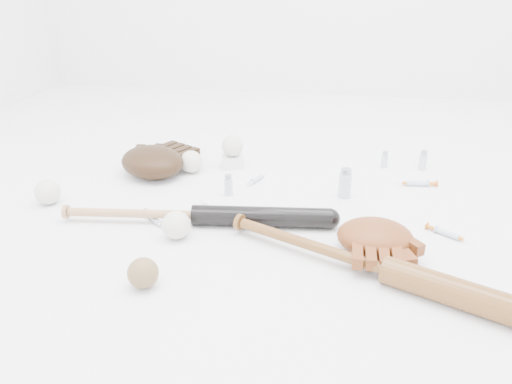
# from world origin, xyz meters

# --- Properties ---
(bat_dark) EXTENTS (0.83, 0.15, 0.06)m
(bat_dark) POSITION_xyz_m (-0.20, -0.09, 0.03)
(bat_dark) COLOR black
(bat_dark) RESTS_ON ground
(bat_wood) EXTENTS (0.88, 0.44, 0.07)m
(bat_wood) POSITION_xyz_m (0.34, -0.29, 0.03)
(bat_wood) COLOR brown
(bat_wood) RESTS_ON ground
(glove_dark) EXTENTS (0.39, 0.39, 0.10)m
(glove_dark) POSITION_xyz_m (-0.45, 0.24, 0.05)
(glove_dark) COLOR black
(glove_dark) RESTS_ON ground
(glove_tan) EXTENTS (0.24, 0.24, 0.09)m
(glove_tan) POSITION_xyz_m (0.31, -0.15, 0.04)
(glove_tan) COLOR brown
(glove_tan) RESTS_ON ground
(trading_card) EXTENTS (0.09, 0.11, 0.01)m
(trading_card) POSITION_xyz_m (-0.51, 0.40, 0.00)
(trading_card) COLOR gold
(trading_card) RESTS_ON ground
(pedestal) EXTENTS (0.10, 0.10, 0.04)m
(pedestal) POSITION_xyz_m (-0.18, 0.37, 0.02)
(pedestal) COLOR white
(pedestal) RESTS_ON ground
(baseball_on_pedestal) EXTENTS (0.08, 0.08, 0.08)m
(baseball_on_pedestal) POSITION_xyz_m (-0.18, 0.37, 0.08)
(baseball_on_pedestal) COLOR beige
(baseball_on_pedestal) RESTS_ON pedestal
(baseball_left) EXTENTS (0.08, 0.08, 0.08)m
(baseball_left) POSITION_xyz_m (-0.70, -0.03, 0.04)
(baseball_left) COLOR beige
(baseball_left) RESTS_ON ground
(baseball_upper) EXTENTS (0.08, 0.08, 0.08)m
(baseball_upper) POSITION_xyz_m (-0.32, 0.29, 0.04)
(baseball_upper) COLOR beige
(baseball_upper) RESTS_ON ground
(baseball_mid) EXTENTS (0.08, 0.08, 0.08)m
(baseball_mid) POSITION_xyz_m (-0.23, -0.17, 0.04)
(baseball_mid) COLOR beige
(baseball_mid) RESTS_ON ground
(baseball_aged) EXTENTS (0.07, 0.07, 0.07)m
(baseball_aged) POSITION_xyz_m (-0.24, -0.40, 0.04)
(baseball_aged) COLOR brown
(baseball_aged) RESTS_ON ground
(syringe_0) EXTENTS (0.13, 0.13, 0.02)m
(syringe_0) POSITION_xyz_m (-0.33, -0.09, 0.01)
(syringe_0) COLOR #ADBCC6
(syringe_0) RESTS_ON ground
(syringe_1) EXTENTS (0.10, 0.12, 0.02)m
(syringe_1) POSITION_xyz_m (-0.18, 0.00, 0.01)
(syringe_1) COLOR #ADBCC6
(syringe_1) RESTS_ON ground
(syringe_2) EXTENTS (0.07, 0.13, 0.02)m
(syringe_2) POSITION_xyz_m (-0.07, 0.25, 0.01)
(syringe_2) COLOR #ADBCC6
(syringe_2) RESTS_ON ground
(syringe_3) EXTENTS (0.14, 0.11, 0.02)m
(syringe_3) POSITION_xyz_m (0.52, -0.04, 0.01)
(syringe_3) COLOR #ADBCC6
(syringe_3) RESTS_ON ground
(syringe_4) EXTENTS (0.16, 0.05, 0.02)m
(syringe_4) POSITION_xyz_m (0.48, 0.30, 0.01)
(syringe_4) COLOR #ADBCC6
(syringe_4) RESTS_ON ground
(vial_0) EXTENTS (0.03, 0.03, 0.07)m
(vial_0) POSITION_xyz_m (0.52, 0.45, 0.04)
(vial_0) COLOR #B4BEC6
(vial_0) RESTS_ON ground
(vial_1) EXTENTS (0.02, 0.02, 0.06)m
(vial_1) POSITION_xyz_m (0.38, 0.45, 0.03)
(vial_1) COLOR #B4BEC6
(vial_1) RESTS_ON ground
(vial_2) EXTENTS (0.03, 0.03, 0.07)m
(vial_2) POSITION_xyz_m (-0.15, 0.12, 0.04)
(vial_2) COLOR #B4BEC6
(vial_2) RESTS_ON ground
(vial_3) EXTENTS (0.04, 0.04, 0.10)m
(vial_3) POSITION_xyz_m (0.23, 0.17, 0.05)
(vial_3) COLOR #B4BEC6
(vial_3) RESTS_ON ground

